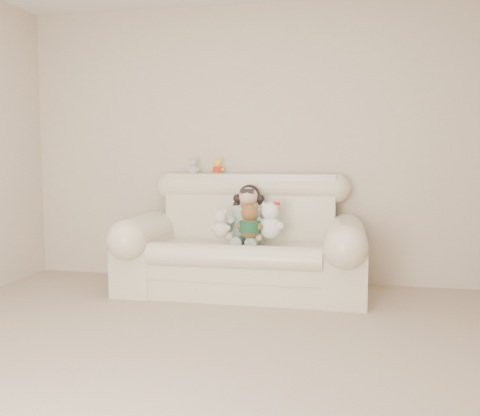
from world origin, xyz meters
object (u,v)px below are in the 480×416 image
Objects in this scene: seated_child at (249,214)px; cream_teddy at (221,221)px; white_cat at (270,216)px; brown_teddy at (250,218)px; sofa at (242,234)px.

seated_child is 0.30m from cream_teddy.
seated_child is 1.87× the size of cream_teddy.
seated_child is 1.43× the size of white_cat.
seated_child reaches higher than white_cat.
seated_child is 1.49× the size of brown_teddy.
white_cat is at bearing -33.92° from seated_child.
seated_child reaches higher than brown_teddy.
cream_teddy is at bearing -126.39° from seated_child.
white_cat is (0.26, -0.10, 0.17)m from sofa.
cream_teddy is (-0.25, 0.01, -0.04)m from brown_teddy.
sofa is at bearing -111.65° from seated_child.
white_cat is 1.31× the size of cream_teddy.
sofa is 5.68× the size of white_cat.
white_cat is 0.42m from cream_teddy.
brown_teddy is (0.05, -0.23, -0.01)m from seated_child.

